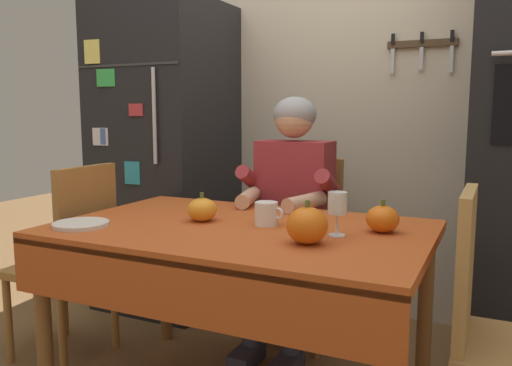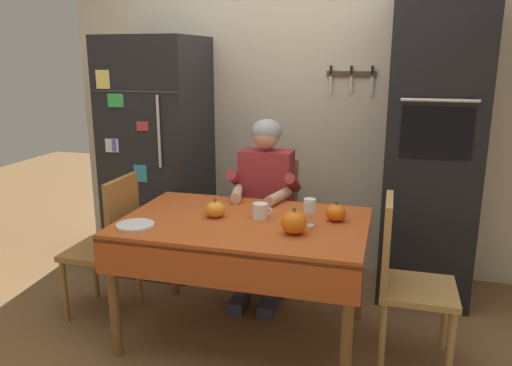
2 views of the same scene
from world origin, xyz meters
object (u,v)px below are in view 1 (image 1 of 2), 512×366
pumpkin_medium (307,225)px  coffee_mug (267,214)px  pumpkin_large (202,210)px  chair_right_side (497,324)px  dining_table (238,248)px  chair_behind_person (302,239)px  pumpkin_small (382,219)px  refrigerator (166,157)px  chair_left_side (72,254)px  seated_person (289,202)px  wine_glass (337,205)px  serving_tray (81,224)px

pumpkin_medium → coffee_mug: bearing=139.8°
coffee_mug → pumpkin_large: 0.27m
chair_right_side → dining_table: bearing=-178.5°
chair_behind_person → pumpkin_medium: bearing=-69.0°
dining_table → pumpkin_small: pumpkin_small is taller
chair_behind_person → coffee_mug: (0.12, -0.72, 0.27)m
chair_right_side → coffee_mug: 0.86m
chair_right_side → coffee_mug: size_ratio=8.00×
coffee_mug → dining_table: bearing=-138.3°
coffee_mug → pumpkin_large: size_ratio=0.98×
refrigerator → chair_behind_person: refrigerator is taller
chair_right_side → pumpkin_small: (-0.39, 0.13, 0.28)m
chair_left_side → coffee_mug: (0.98, 0.02, 0.27)m
seated_person → chair_behind_person: bearing=90.0°
refrigerator → chair_left_side: 0.92m
refrigerator → wine_glass: bearing=-33.0°
dining_table → wine_glass: 0.43m
wine_glass → pumpkin_small: (0.13, 0.13, -0.06)m
coffee_mug → pumpkin_large: (-0.26, -0.04, 0.00)m
pumpkin_small → chair_right_side: bearing=-17.8°
refrigerator → dining_table: refrigerator is taller
refrigerator → chair_right_side: (1.85, -0.86, -0.39)m
seated_person → pumpkin_medium: bearing=-64.2°
refrigerator → serving_tray: bearing=-70.4°
dining_table → chair_right_side: size_ratio=1.51×
wine_glass → pumpkin_small: bearing=44.6°
chair_behind_person → seated_person: bearing=-90.0°
refrigerator → wine_glass: 1.58m
dining_table → pumpkin_large: pumpkin_large is taller
dining_table → serving_tray: bearing=-155.7°
chair_behind_person → refrigerator: bearing=174.4°
chair_behind_person → chair_right_side: 1.21m
seated_person → serving_tray: (-0.51, -0.85, 0.01)m
chair_right_side → pumpkin_medium: size_ratio=6.39×
chair_left_side → wine_glass: chair_left_side is taller
refrigerator → chair_right_side: size_ratio=1.94×
pumpkin_medium → pumpkin_small: (0.19, 0.27, -0.01)m
chair_right_side → wine_glass: bearing=-179.6°
refrigerator → seated_person: bearing=-16.9°
chair_right_side → pumpkin_medium: bearing=-165.7°
refrigerator → wine_glass: (1.33, -0.86, -0.05)m
chair_behind_person → pumpkin_medium: size_ratio=6.39×
chair_behind_person → chair_left_side: 1.14m
pumpkin_small → pumpkin_medium: bearing=-124.8°
seated_person → pumpkin_large: (-0.15, -0.57, 0.05)m
seated_person → coffee_mug: 0.54m
chair_left_side → pumpkin_medium: bearing=-8.1°
seated_person → chair_right_side: 1.12m
refrigerator → chair_left_side: size_ratio=1.94×
chair_behind_person → pumpkin_large: 0.82m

